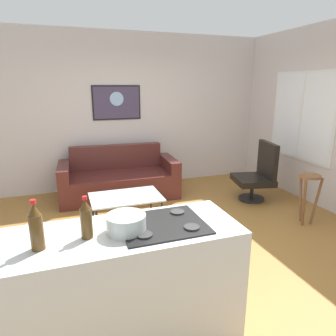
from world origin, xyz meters
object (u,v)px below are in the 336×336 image
Objects in this scene: wall_painting at (117,103)px; coffee_table at (126,198)px; soda_bottle at (36,227)px; soda_bottle_2 at (86,219)px; couch at (119,180)px; armchair at (258,174)px; bar_stool at (308,188)px; mixing_bowl at (126,224)px.

coffee_table is at bearing -97.43° from wall_painting.
coffee_table is at bearing 65.58° from soda_bottle.
soda_bottle is 3.95m from wall_painting.
soda_bottle_2 is (-0.65, -2.04, 0.68)m from coffee_table.
couch is 2.04× the size of armchair.
wall_painting is (0.21, 1.65, 1.21)m from coffee_table.
bar_stool is 0.82× the size of wall_painting.
bar_stool is at bearing 20.59° from soda_bottle.
coffee_table is 3.01× the size of soda_bottle.
soda_bottle_2 is at bearing 9.73° from soda_bottle.
armchair reaches higher than bar_stool.
couch is at bearing 76.44° from soda_bottle_2.
soda_bottle is at bearing -108.25° from couch.
couch is at bearing 71.75° from soda_bottle.
mixing_bowl is at bearing -99.01° from couch.
mixing_bowl is at bearing -1.45° from soda_bottle_2.
coffee_table is at bearing 160.22° from bar_stool.
soda_bottle_2 is at bearing -107.77° from coffee_table.
armchair reaches higher than coffee_table.
soda_bottle is at bearing -107.30° from wall_painting.
soda_bottle is 1.12× the size of soda_bottle_2.
armchair is 1.02m from bar_stool.
soda_bottle is 0.30m from soda_bottle_2.
wall_painting is (-2.06, 1.48, 1.13)m from armchair.
wall_painting is at bearing 76.74° from soda_bottle_2.
couch is 3.33m from soda_bottle_2.
couch is at bearing 156.43° from armchair.
armchair is 2.77m from wall_painting.
mixing_bowl reaches higher than armchair.
wall_painting is (0.11, 0.54, 1.29)m from couch.
couch is at bearing 139.02° from bar_stool.
couch is at bearing -101.48° from wall_painting.
soda_bottle is (-1.06, -3.20, 0.77)m from couch.
couch is 1.12m from coffee_table.
soda_bottle reaches higher than couch.
armchair is (2.17, -0.94, 0.16)m from couch.
soda_bottle is at bearing -114.42° from coffee_table.
soda_bottle_2 is (0.30, 0.05, -0.02)m from soda_bottle.
wall_painting reaches higher than mixing_bowl.
soda_bottle_2 is 0.33× the size of wall_painting.
bar_stool is 3.04m from mixing_bowl.
bar_stool is 2.47× the size of soda_bottle_2.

